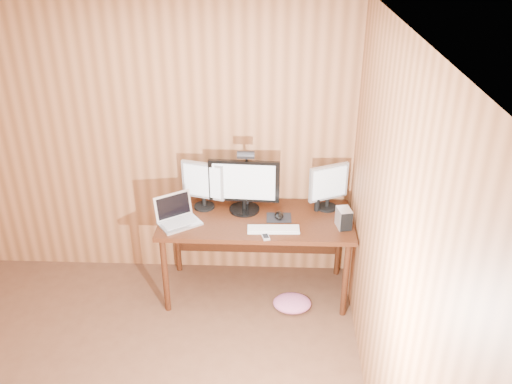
# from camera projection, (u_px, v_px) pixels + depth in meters

# --- Properties ---
(room_shell) EXTENTS (4.00, 4.00, 4.00)m
(room_shell) POSITION_uv_depth(u_px,v_px,m) (69.00, 287.00, 2.87)
(room_shell) COLOR brown
(room_shell) RESTS_ON ground
(desk) EXTENTS (1.60, 0.70, 0.75)m
(desk) POSITION_uv_depth(u_px,v_px,m) (257.00, 226.00, 4.63)
(desk) COLOR #3A190C
(desk) RESTS_ON floor
(monitor_center) EXTENTS (0.59, 0.26, 0.46)m
(monitor_center) POSITION_uv_depth(u_px,v_px,m) (244.00, 185.00, 4.52)
(monitor_center) COLOR black
(monitor_center) RESTS_ON desk
(monitor_left) EXTENTS (0.37, 0.18, 0.42)m
(monitor_left) POSITION_uv_depth(u_px,v_px,m) (203.00, 184.00, 4.57)
(monitor_left) COLOR black
(monitor_left) RESTS_ON desk
(monitor_right) EXTENTS (0.34, 0.18, 0.40)m
(monitor_right) POSITION_uv_depth(u_px,v_px,m) (328.00, 186.00, 4.56)
(monitor_right) COLOR black
(monitor_right) RESTS_ON desk
(laptop) EXTENTS (0.40, 0.39, 0.23)m
(laptop) POSITION_uv_depth(u_px,v_px,m) (177.00, 216.00, 4.43)
(laptop) COLOR silver
(laptop) RESTS_ON desk
(keyboard) EXTENTS (0.42, 0.14, 0.02)m
(keyboard) POSITION_uv_depth(u_px,v_px,m) (273.00, 229.00, 4.33)
(keyboard) COLOR silver
(keyboard) RESTS_ON desk
(mousepad) EXTENTS (0.21, 0.17, 0.00)m
(mousepad) POSITION_uv_depth(u_px,v_px,m) (279.00, 218.00, 4.51)
(mousepad) COLOR black
(mousepad) RESTS_ON desk
(mouse) EXTENTS (0.09, 0.12, 0.04)m
(mouse) POSITION_uv_depth(u_px,v_px,m) (279.00, 215.00, 4.50)
(mouse) COLOR black
(mouse) RESTS_ON mousepad
(hard_drive) EXTENTS (0.13, 0.17, 0.16)m
(hard_drive) POSITION_uv_depth(u_px,v_px,m) (344.00, 218.00, 4.35)
(hard_drive) COLOR silver
(hard_drive) RESTS_ON desk
(phone) EXTENTS (0.08, 0.11, 0.01)m
(phone) POSITION_uv_depth(u_px,v_px,m) (266.00, 237.00, 4.24)
(phone) COLOR silver
(phone) RESTS_ON desk
(speaker) EXTENTS (0.05, 0.05, 0.11)m
(speaker) POSITION_uv_depth(u_px,v_px,m) (317.00, 205.00, 4.60)
(speaker) COLOR black
(speaker) RESTS_ON desk
(desk_lamp) EXTENTS (0.14, 0.20, 0.61)m
(desk_lamp) POSITION_uv_depth(u_px,v_px,m) (246.00, 170.00, 4.46)
(desk_lamp) COLOR black
(desk_lamp) RESTS_ON desk
(fabric_pile) EXTENTS (0.38, 0.33, 0.10)m
(fabric_pile) POSITION_uv_depth(u_px,v_px,m) (292.00, 303.00, 4.61)
(fabric_pile) COLOR #CE6493
(fabric_pile) RESTS_ON floor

